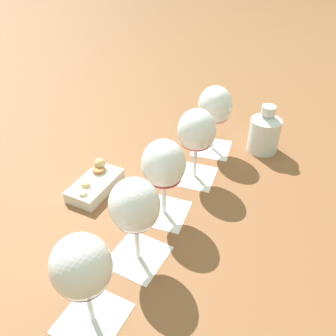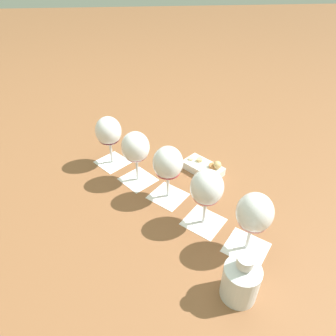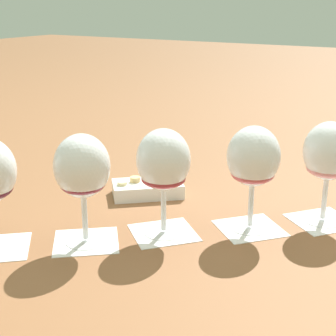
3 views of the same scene
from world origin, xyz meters
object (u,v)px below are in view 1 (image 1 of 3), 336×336
(wine_glass_4, at_px, (82,270))
(snack_dish, at_px, (96,184))
(wine_glass_2, at_px, (164,167))
(wine_glass_3, at_px, (135,209))
(ceramic_vase, at_px, (265,132))
(wine_glass_0, at_px, (215,108))
(wine_glass_1, at_px, (197,133))

(wine_glass_4, height_order, snack_dish, wine_glass_4)
(wine_glass_2, relative_size, wine_glass_3, 1.00)
(ceramic_vase, bearing_deg, wine_glass_0, -115.24)
(wine_glass_1, relative_size, wine_glass_4, 1.00)
(ceramic_vase, bearing_deg, wine_glass_3, -63.03)
(ceramic_vase, bearing_deg, wine_glass_1, -80.77)
(wine_glass_1, bearing_deg, wine_glass_3, -48.74)
(wine_glass_4, bearing_deg, wine_glass_2, 132.22)
(wine_glass_0, distance_m, wine_glass_3, 0.46)
(wine_glass_2, xyz_separation_m, snack_dish, (-0.15, -0.13, -0.12))
(ceramic_vase, relative_size, snack_dish, 0.86)
(wine_glass_0, height_order, snack_dish, wine_glass_0)
(wine_glass_0, bearing_deg, snack_dish, -81.58)
(wine_glass_1, height_order, ceramic_vase, wine_glass_1)
(wine_glass_4, distance_m, snack_dish, 0.39)
(wine_glass_0, xyz_separation_m, snack_dish, (0.05, -0.37, -0.12))
(wine_glass_2, relative_size, wine_glass_4, 1.00)
(wine_glass_1, height_order, wine_glass_2, same)
(snack_dish, bearing_deg, wine_glass_4, -14.67)
(wine_glass_0, distance_m, wine_glass_2, 0.32)
(wine_glass_0, distance_m, snack_dish, 0.39)
(wine_glass_3, bearing_deg, ceramic_vase, 116.97)
(wine_glass_2, xyz_separation_m, ceramic_vase, (-0.14, 0.38, -0.07))
(wine_glass_3, xyz_separation_m, wine_glass_4, (0.10, -0.12, 0.00))
(wine_glass_3, bearing_deg, wine_glass_4, -49.99)
(wine_glass_1, distance_m, wine_glass_3, 0.31)
(wine_glass_1, bearing_deg, snack_dish, -100.83)
(wine_glass_1, distance_m, wine_glass_4, 0.47)
(ceramic_vase, height_order, snack_dish, ceramic_vase)
(wine_glass_0, bearing_deg, wine_glass_4, -48.52)
(wine_glass_1, relative_size, wine_glass_3, 1.00)
(ceramic_vase, bearing_deg, wine_glass_2, -69.17)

